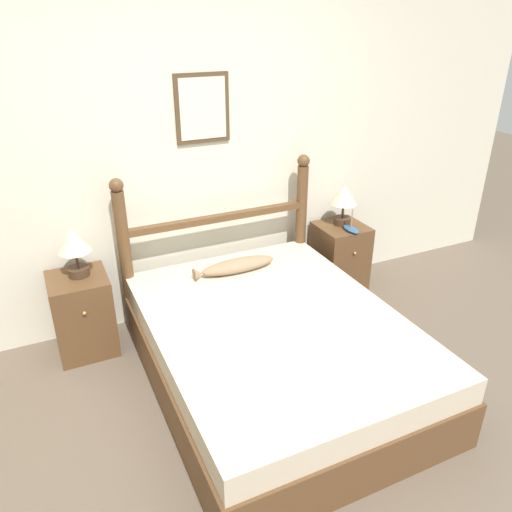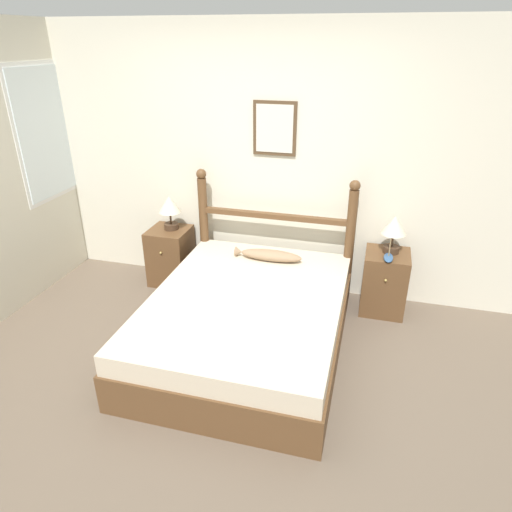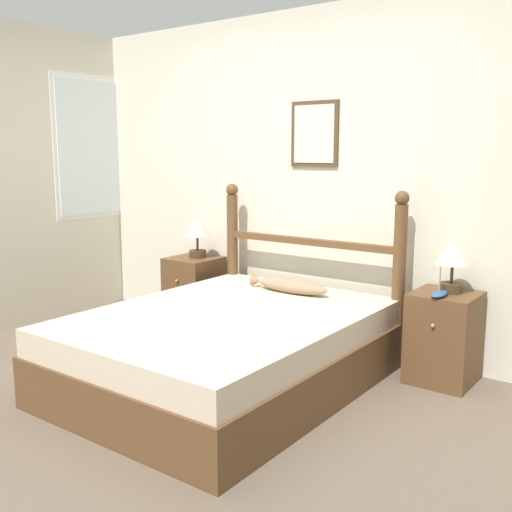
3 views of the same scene
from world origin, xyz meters
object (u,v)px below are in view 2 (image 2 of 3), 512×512
(nightstand_right, at_px, (384,282))
(table_lamp_right, at_px, (394,228))
(table_lamp_left, at_px, (170,207))
(fish_pillow, at_px, (269,255))
(bed, at_px, (247,322))
(nightstand_left, at_px, (171,256))
(model_boat, at_px, (388,257))

(nightstand_right, height_order, table_lamp_right, table_lamp_right)
(table_lamp_left, distance_m, fish_pillow, 1.15)
(bed, xyz_separation_m, nightstand_left, (-1.09, 0.89, 0.06))
(nightstand_right, relative_size, table_lamp_left, 1.69)
(table_lamp_right, bearing_deg, bed, -140.24)
(nightstand_left, distance_m, table_lamp_right, 2.27)
(bed, relative_size, model_boat, 10.43)
(nightstand_right, distance_m, table_lamp_left, 2.23)
(nightstand_left, relative_size, model_boat, 3.05)
(nightstand_left, bearing_deg, fish_pillow, -10.06)
(model_boat, relative_size, fish_pillow, 0.31)
(nightstand_left, height_order, table_lamp_left, table_lamp_left)
(nightstand_left, bearing_deg, table_lamp_right, 0.85)
(table_lamp_left, xyz_separation_m, model_boat, (2.16, -0.15, -0.21))
(table_lamp_right, distance_m, model_boat, 0.27)
(model_boat, bearing_deg, table_lamp_right, 83.11)
(nightstand_left, relative_size, table_lamp_left, 1.69)
(nightstand_left, bearing_deg, bed, -39.25)
(nightstand_right, bearing_deg, nightstand_left, 180.00)
(model_boat, height_order, fish_pillow, model_boat)
(table_lamp_left, bearing_deg, bed, -40.63)
(bed, relative_size, table_lamp_left, 5.78)
(table_lamp_right, height_order, model_boat, table_lamp_right)
(bed, relative_size, nightstand_right, 3.43)
(nightstand_right, height_order, model_boat, model_boat)
(nightstand_left, xyz_separation_m, model_boat, (2.18, -0.13, 0.32))
(bed, distance_m, nightstand_right, 1.41)
(nightstand_left, bearing_deg, table_lamp_left, 45.55)
(table_lamp_left, xyz_separation_m, fish_pillow, (1.09, -0.22, -0.30))
(bed, distance_m, nightstand_left, 1.41)
(bed, bearing_deg, table_lamp_left, 139.37)
(bed, distance_m, table_lamp_right, 1.56)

